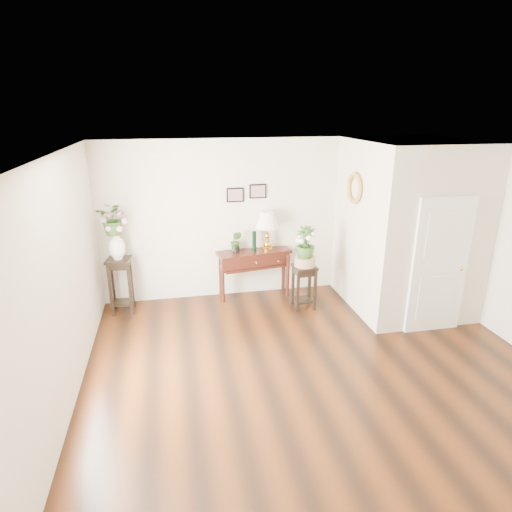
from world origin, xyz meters
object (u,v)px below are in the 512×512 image
object	(u,v)px
console_table	(254,273)
plant_stand_a	(121,285)
table_lamp	(267,231)
plant_stand_b	(304,287)

from	to	relation	value
console_table	plant_stand_a	world-z (taller)	plant_stand_a
table_lamp	plant_stand_a	bearing A→B (deg)	-175.99
console_table	table_lamp	distance (m)	0.82
console_table	plant_stand_b	world-z (taller)	console_table
plant_stand_a	plant_stand_b	size ratio (longest dim) A/B	1.23
plant_stand_b	console_table	bearing A→B (deg)	139.12
table_lamp	plant_stand_a	world-z (taller)	table_lamp
table_lamp	plant_stand_a	distance (m)	2.65
plant_stand_a	table_lamp	bearing A→B (deg)	4.01
plant_stand_a	plant_stand_b	xyz separation A→B (m)	(3.04, -0.46, -0.09)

